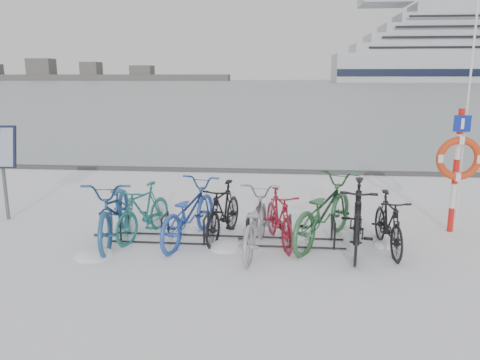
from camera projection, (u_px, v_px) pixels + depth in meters
ground at (227, 241)px, 8.06m from camera, size 900.00×900.00×0.00m
ice_sheet at (281, 84)px, 158.68m from camera, size 400.00×298.00×0.02m
quay_edge at (251, 171)px, 13.78m from camera, size 400.00×0.25×0.10m
bike_rack at (227, 231)px, 8.02m from camera, size 4.00×0.48×0.46m
info_board at (0, 153)px, 8.99m from camera, size 0.64×0.29×1.86m
lifebuoy_station at (459, 159)px, 8.22m from camera, size 0.78×0.22×4.07m
shoreline at (72, 76)px, 271.09m from camera, size 180.00×12.00×9.50m
bike_0 at (115, 207)px, 8.02m from camera, size 1.08×2.31×1.16m
bike_1 at (143, 210)px, 8.22m from camera, size 0.93×1.69×0.98m
bike_2 at (188, 210)px, 8.03m from camera, size 1.18×2.15×1.07m
bike_3 at (223, 209)px, 8.18m from camera, size 0.83×1.75×1.01m
bike_4 at (255, 220)px, 7.56m from camera, size 0.88×2.00×1.02m
bike_5 at (279, 215)px, 7.88m from camera, size 0.88×1.69×0.98m
bike_6 at (323, 209)px, 7.94m from camera, size 1.74×2.34×1.17m
bike_7 at (358, 215)px, 7.54m from camera, size 0.86×2.03×1.18m
bike_8 at (389, 221)px, 7.59m from camera, size 0.55×1.65×0.98m
snow_drifts at (205, 245)px, 7.86m from camera, size 5.18×1.97×0.22m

